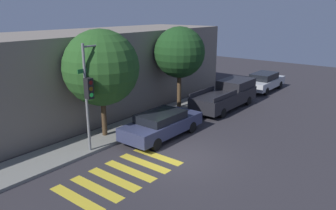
% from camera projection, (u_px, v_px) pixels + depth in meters
% --- Properties ---
extents(ground_plane, '(60.00, 60.00, 0.00)m').
position_uv_depth(ground_plane, '(177.00, 158.00, 14.39)').
color(ground_plane, '#2D2B30').
extents(sidewalk, '(26.00, 2.13, 0.14)m').
position_uv_depth(sidewalk, '(111.00, 135.00, 16.91)').
color(sidewalk, slate).
rests_on(sidewalk, ground).
extents(building_row, '(26.00, 6.00, 5.01)m').
position_uv_depth(building_row, '(57.00, 78.00, 18.89)').
color(building_row, slate).
rests_on(building_row, ground).
extents(crosswalk, '(4.80, 2.60, 0.00)m').
position_uv_depth(crosswalk, '(122.00, 175.00, 12.94)').
color(crosswalk, gold).
rests_on(crosswalk, ground).
extents(traffic_light_pole, '(2.07, 0.56, 4.94)m').
position_uv_depth(traffic_light_pole, '(93.00, 81.00, 14.24)').
color(traffic_light_pole, slate).
rests_on(traffic_light_pole, ground).
extents(sedan_near_corner, '(4.68, 1.85, 1.34)m').
position_uv_depth(sedan_near_corner, '(162.00, 124.00, 16.58)').
color(sedan_near_corner, '#2D3351').
rests_on(sedan_near_corner, ground).
extents(pickup_truck, '(5.68, 1.94, 1.70)m').
position_uv_depth(pickup_truck, '(227.00, 95.00, 21.63)').
color(pickup_truck, black).
rests_on(pickup_truck, ground).
extents(sedan_middle, '(4.65, 1.77, 1.42)m').
position_uv_depth(sedan_middle, '(264.00, 81.00, 26.32)').
color(sedan_middle, '#B7BABF').
rests_on(sedan_middle, ground).
extents(tree_near_corner, '(3.70, 3.70, 5.45)m').
position_uv_depth(tree_near_corner, '(101.00, 68.00, 15.74)').
color(tree_near_corner, '#42301E').
rests_on(tree_near_corner, ground).
extents(tree_midblock, '(3.20, 3.20, 5.31)m').
position_uv_depth(tree_midblock, '(180.00, 53.00, 20.49)').
color(tree_midblock, '#4C3823').
rests_on(tree_midblock, ground).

